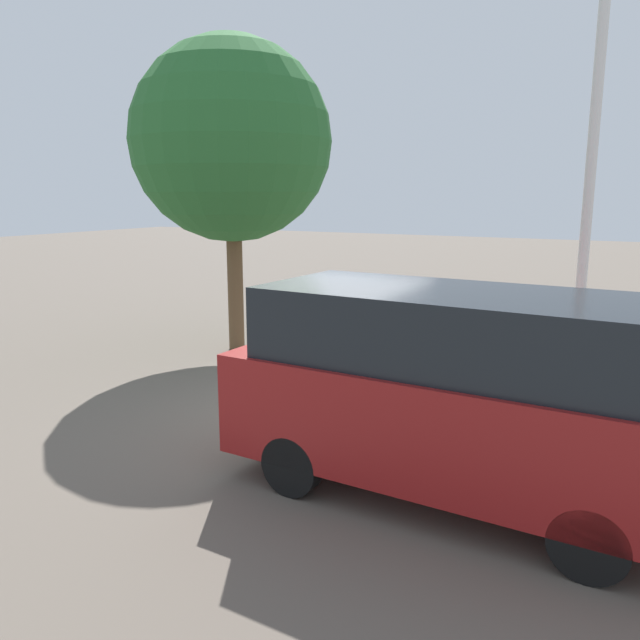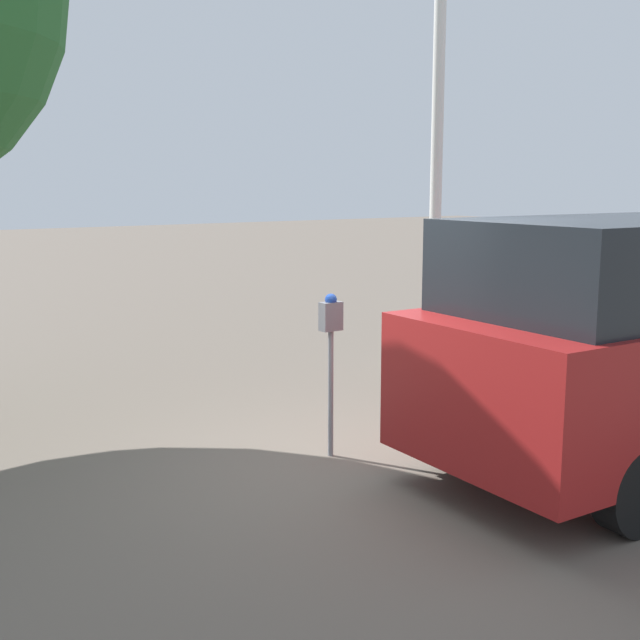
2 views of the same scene
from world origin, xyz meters
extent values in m
plane|color=#60564C|center=(0.00, 0.00, 0.00)|extent=(80.00, 80.00, 0.00)
cylinder|color=gray|center=(-0.03, 0.45, 0.59)|extent=(0.05, 0.05, 1.18)
cube|color=slate|center=(-0.03, 0.45, 1.31)|extent=(0.20, 0.11, 0.26)
sphere|color=navy|center=(-0.03, 0.45, 1.46)|extent=(0.11, 0.11, 0.11)
cube|color=beige|center=(3.03, 2.42, 0.28)|extent=(0.44, 0.44, 0.55)
cylinder|color=silver|center=(3.03, 2.42, 3.57)|extent=(0.15, 0.15, 6.05)
cube|color=maroon|center=(2.29, -1.35, 0.89)|extent=(4.83, 2.12, 1.12)
cube|color=black|center=(2.17, -1.35, 1.83)|extent=(3.87, 1.92, 0.76)
cylinder|color=black|center=(3.80, -0.57, 0.33)|extent=(0.67, 0.26, 0.66)
cylinder|color=black|center=(3.73, -2.26, 0.33)|extent=(0.67, 0.26, 0.66)
cylinder|color=black|center=(0.85, -0.45, 0.33)|extent=(0.67, 0.26, 0.66)
cylinder|color=black|center=(0.79, -2.14, 0.33)|extent=(0.67, 0.26, 0.66)
cylinder|color=brown|center=(-3.56, 2.80, 1.41)|extent=(0.32, 0.32, 2.81)
sphere|color=#28662D|center=(-3.56, 2.80, 4.19)|extent=(3.94, 3.94, 3.94)
camera|label=1|loc=(4.02, -7.45, 3.16)|focal=35.00mm
camera|label=2|loc=(-4.14, -5.35, 2.50)|focal=45.00mm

